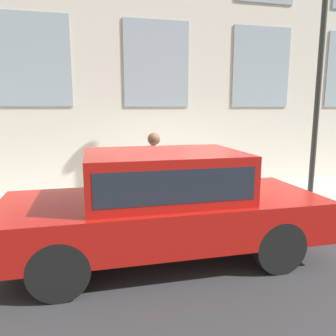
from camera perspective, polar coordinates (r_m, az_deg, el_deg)
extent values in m
plane|color=#2D2D30|center=(6.47, 3.32, -9.95)|extent=(80.00, 80.00, 0.00)
cube|color=#B2ADA3|center=(7.77, 0.26, -5.98)|extent=(2.87, 60.00, 0.13)
cube|color=beige|center=(9.14, -2.22, 20.08)|extent=(0.30, 40.00, 7.60)
cube|color=#8C9EA8|center=(9.96, 15.96, 16.51)|extent=(0.03, 1.72, 2.18)
cube|color=#8C9EA8|center=(8.92, -1.98, 17.67)|extent=(0.03, 1.72, 2.18)
cube|color=#8C9EA8|center=(8.83, -22.36, 17.02)|extent=(0.03, 1.72, 2.18)
cylinder|color=gray|center=(6.99, 2.41, -7.13)|extent=(0.34, 0.34, 0.04)
cylinder|color=gray|center=(6.90, 2.43, -4.56)|extent=(0.25, 0.25, 0.69)
sphere|color=slate|center=(6.82, 2.45, -1.76)|extent=(0.27, 0.27, 0.27)
cylinder|color=black|center=(6.80, 2.45, -1.10)|extent=(0.09, 0.09, 0.11)
cylinder|color=gray|center=(6.93, 3.85, -3.81)|extent=(0.09, 0.10, 0.09)
cylinder|color=gray|center=(6.83, 1.00, -3.98)|extent=(0.09, 0.10, 0.09)
cylinder|color=#232328|center=(6.86, -2.28, -4.24)|extent=(0.11, 0.11, 0.78)
cylinder|color=#232328|center=(7.02, -2.54, -3.91)|extent=(0.11, 0.11, 0.78)
cube|color=white|center=(6.80, -2.45, 1.52)|extent=(0.21, 0.15, 0.59)
cylinder|color=white|center=(6.65, -2.21, 1.45)|extent=(0.09, 0.09, 0.56)
cylinder|color=white|center=(6.95, -2.69, 1.82)|extent=(0.09, 0.09, 0.56)
sphere|color=brown|center=(6.75, -2.48, 5.07)|extent=(0.26, 0.26, 0.26)
cylinder|color=black|center=(4.22, -18.46, -16.46)|extent=(0.24, 0.74, 0.74)
cylinder|color=black|center=(5.68, -17.13, -9.39)|extent=(0.24, 0.74, 0.74)
cylinder|color=black|center=(4.87, 18.66, -12.79)|extent=(0.24, 0.74, 0.74)
cylinder|color=black|center=(6.18, 10.85, -7.51)|extent=(0.24, 0.74, 0.74)
cube|color=#A5140F|center=(4.93, -0.76, -8.34)|extent=(1.82, 4.65, 0.58)
cube|color=#A5140F|center=(4.77, -0.78, -1.15)|extent=(1.60, 2.23, 0.67)
cube|color=#1E232D|center=(4.77, -0.78, -1.15)|extent=(1.61, 2.05, 0.43)
cylinder|color=#2D332D|center=(8.33, 23.44, -4.84)|extent=(0.26, 0.26, 0.12)
cylinder|color=#2D332D|center=(8.11, 24.87, 14.61)|extent=(0.12, 0.12, 5.71)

